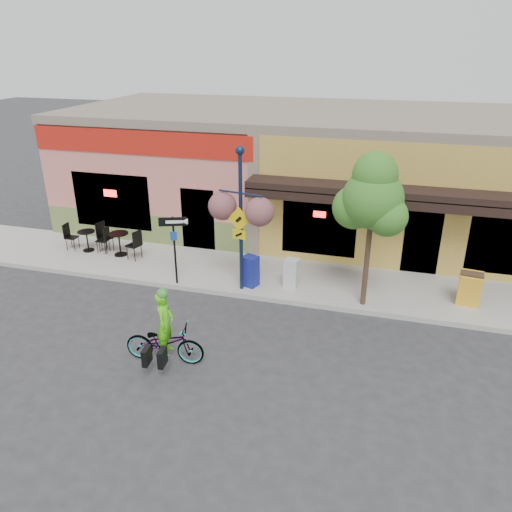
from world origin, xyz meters
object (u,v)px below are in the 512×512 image
at_px(bicycle, 165,343).
at_px(lamp_post, 241,221).
at_px(newspaper_box_blue, 250,271).
at_px(newspaper_box_grey, 292,273).
at_px(one_way_sign, 175,251).
at_px(cyclist_rider, 166,333).
at_px(street_tree, 370,231).
at_px(building, 306,168).

xyz_separation_m(bicycle, lamp_post, (0.71, 3.73, 1.77)).
bearing_deg(newspaper_box_blue, newspaper_box_grey, 33.65).
bearing_deg(one_way_sign, cyclist_rider, -89.50).
bearing_deg(lamp_post, newspaper_box_grey, 32.39).
relative_size(newspaper_box_grey, street_tree, 0.20).
height_order(cyclist_rider, newspaper_box_blue, cyclist_rider).
xyz_separation_m(building, lamp_post, (-0.64, -6.66, 0.01)).
bearing_deg(building, cyclist_rider, -97.09).
distance_m(building, lamp_post, 6.69).
height_order(one_way_sign, newspaper_box_grey, one_way_sign).
bearing_deg(newspaper_box_grey, street_tree, -5.56).
distance_m(building, street_tree, 7.24).
height_order(bicycle, cyclist_rider, cyclist_rider).
bearing_deg(street_tree, bicycle, -138.37).
relative_size(newspaper_box_blue, street_tree, 0.22).
relative_size(building, street_tree, 4.23).
xyz_separation_m(cyclist_rider, one_way_sign, (-1.34, 3.55, 0.44)).
relative_size(cyclist_rider, one_way_sign, 0.73).
distance_m(cyclist_rider, lamp_post, 4.07).
height_order(building, one_way_sign, building).
bearing_deg(one_way_sign, newspaper_box_grey, -7.99).
bearing_deg(cyclist_rider, newspaper_box_blue, -17.82).
height_order(cyclist_rider, newspaper_box_grey, cyclist_rider).
bearing_deg(bicycle, newspaper_box_grey, -31.85).
bearing_deg(street_tree, lamp_post, -179.47).
bearing_deg(newspaper_box_blue, building, 106.30).
bearing_deg(lamp_post, one_way_sign, -163.72).
relative_size(lamp_post, newspaper_box_grey, 4.86).
xyz_separation_m(bicycle, street_tree, (4.24, 3.77, 1.81)).
distance_m(bicycle, one_way_sign, 3.84).
bearing_deg(newspaper_box_grey, cyclist_rider, -107.71).
xyz_separation_m(building, street_tree, (2.89, -6.63, 0.05)).
relative_size(bicycle, lamp_post, 0.44).
xyz_separation_m(building, bicycle, (-1.34, -10.40, -1.76)).
distance_m(bicycle, lamp_post, 4.19).
height_order(building, bicycle, building).
relative_size(building, bicycle, 9.75).
bearing_deg(lamp_post, bicycle, -89.75).
distance_m(bicycle, newspaper_box_grey, 4.76).
distance_m(cyclist_rider, one_way_sign, 3.82).
bearing_deg(newspaper_box_grey, bicycle, -108.25).
distance_m(building, cyclist_rider, 10.58).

